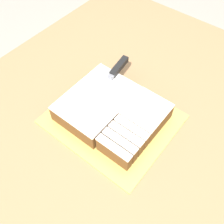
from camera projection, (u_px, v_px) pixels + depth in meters
ground_plane at (112, 203)px, 1.61m from camera, size 8.00×8.00×0.00m
countertop at (112, 173)px, 1.25m from camera, size 1.40×1.10×0.90m
cake_board at (112, 118)px, 0.89m from camera, size 0.34×0.40×0.01m
cake at (112, 111)px, 0.86m from camera, size 0.26×0.31×0.06m
knife at (115, 71)px, 0.91m from camera, size 0.27×0.06×0.02m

